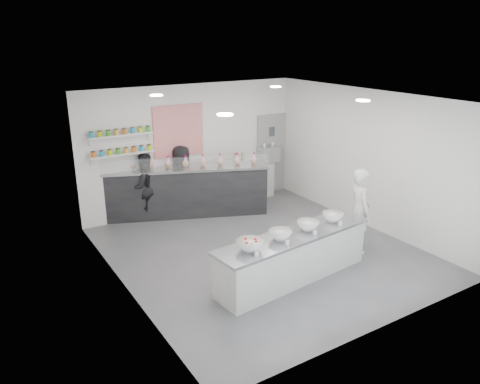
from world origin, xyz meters
name	(u,v)px	position (x,y,z in m)	size (l,w,h in m)	color
floor	(262,251)	(0.00, 0.00, 0.00)	(6.00, 6.00, 0.00)	#515156
ceiling	(265,99)	(0.00, 0.00, 3.00)	(6.00, 6.00, 0.00)	white
back_wall	(192,148)	(0.00, 3.00, 1.50)	(5.50, 5.50, 0.00)	white
left_wall	(121,206)	(-2.75, 0.00, 1.50)	(6.00, 6.00, 0.00)	white
right_wall	(368,159)	(2.75, 0.00, 1.50)	(6.00, 6.00, 0.00)	white
back_door	(271,154)	(2.30, 2.97, 1.05)	(0.88, 0.04, 2.10)	gray
pattern_panel	(179,131)	(-0.35, 2.98, 1.95)	(1.25, 0.03, 1.20)	red
jar_shelf_lower	(122,154)	(-1.75, 2.90, 1.60)	(1.45, 0.22, 0.04)	silver
jar_shelf_upper	(121,135)	(-1.75, 2.90, 2.02)	(1.45, 0.22, 0.04)	silver
preserve_jars	(121,142)	(-1.75, 2.88, 1.88)	(1.45, 0.10, 0.56)	orange
downlight_0	(225,114)	(-1.40, -1.00, 2.98)	(0.24, 0.24, 0.02)	white
downlight_1	(363,101)	(1.40, -1.00, 2.98)	(0.24, 0.24, 0.02)	white
downlight_2	(156,95)	(-1.40, 1.60, 2.98)	(0.24, 0.24, 0.02)	white
downlight_3	(276,87)	(1.40, 1.60, 2.98)	(0.24, 0.24, 0.02)	white
prep_counter	(293,257)	(-0.15, -1.16, 0.42)	(3.09, 0.70, 0.84)	silver
back_bar	(187,191)	(-0.38, 2.60, 0.59)	(3.78, 0.69, 1.17)	black
sneeze_guard	(186,164)	(-0.50, 2.29, 1.33)	(3.73, 0.02, 0.32)	white
espresso_ledge	(251,181)	(1.55, 2.78, 0.46)	(1.23, 0.39, 0.91)	silver
espresso_machine	(268,154)	(2.08, 2.78, 1.11)	(0.52, 0.36, 0.39)	#93969E
cup_stacks	(240,159)	(1.20, 2.78, 1.09)	(0.24, 0.24, 0.36)	tan
prep_bowls	(294,230)	(-0.15, -1.16, 0.92)	(2.35, 0.50, 0.16)	white
label_cards	(312,244)	(-0.21, -1.68, 0.88)	(2.01, 0.04, 0.07)	white
cookie_bags	(186,161)	(-0.38, 2.60, 1.31)	(3.36, 0.16, 0.28)	pink
woman_prep	(360,211)	(1.63, -0.94, 0.84)	(0.61, 0.40, 1.68)	silver
staff_left	(145,187)	(-1.31, 2.85, 0.78)	(0.76, 0.59, 1.56)	black
staff_right	(182,179)	(-0.37, 2.85, 0.81)	(0.79, 0.52, 1.62)	black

